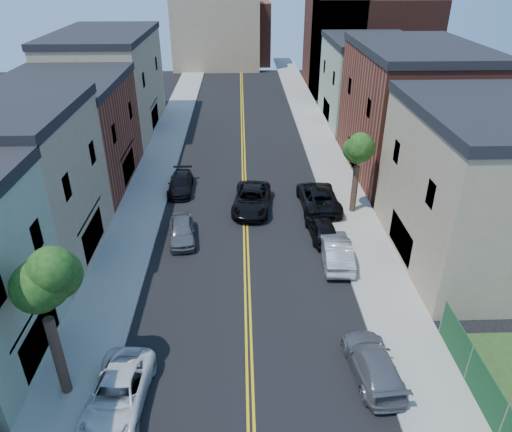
{
  "coord_description": "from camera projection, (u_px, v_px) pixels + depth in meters",
  "views": [
    {
      "loc": [
        -0.23,
        -0.61,
        16.58
      ],
      "look_at": [
        0.66,
        25.98,
        2.0
      ],
      "focal_mm": 33.28,
      "sensor_mm": 36.0,
      "label": 1
    }
  ],
  "objects": [
    {
      "name": "bldg_right_palegrn",
      "position": [
        368.0,
        84.0,
        52.46
      ],
      "size": [
        9.0,
        12.0,
        8.5
      ],
      "primitive_type": "cube",
      "color": "gray",
      "rests_on": "ground"
    },
    {
      "name": "black_suv_lane",
      "position": [
        252.0,
        199.0,
        35.12
      ],
      "size": [
        3.19,
        5.9,
        1.57
      ],
      "primitive_type": "imported",
      "rotation": [
        0.0,
        0.0,
        -0.1
      ],
      "color": "black",
      "rests_on": "ground"
    },
    {
      "name": "bldg_left_brick",
      "position": [
        68.0,
        137.0,
        37.73
      ],
      "size": [
        9.0,
        12.0,
        8.0
      ],
      "primitive_type": "cube",
      "color": "brown",
      "rests_on": "ground"
    },
    {
      "name": "bldg_right_tan",
      "position": [
        484.0,
        191.0,
        27.8
      ],
      "size": [
        9.0,
        12.0,
        9.0
      ],
      "primitive_type": "cube",
      "color": "#998466",
      "rests_on": "ground"
    },
    {
      "name": "curb_right",
      "position": [
        310.0,
        160.0,
        43.72
      ],
      "size": [
        0.3,
        100.0,
        0.15
      ],
      "primitive_type": "cube",
      "color": "gray",
      "rests_on": "ground"
    },
    {
      "name": "bldg_right_brick",
      "position": [
        410.0,
        114.0,
        39.83
      ],
      "size": [
        9.0,
        14.0,
        10.0
      ],
      "primitive_type": "cube",
      "color": "brown",
      "rests_on": "ground"
    },
    {
      "name": "bldg_left_tan_near",
      "position": [
        8.0,
        191.0,
        27.85
      ],
      "size": [
        9.0,
        10.0,
        9.0
      ],
      "primitive_type": "cube",
      "color": "#998466",
      "rests_on": "ground"
    },
    {
      "name": "sidewalk_left",
      "position": [
        157.0,
        162.0,
        43.3
      ],
      "size": [
        3.2,
        100.0,
        0.15
      ],
      "primitive_type": "cube",
      "color": "gray",
      "rests_on": "ground"
    },
    {
      "name": "tree_left_mid",
      "position": [
        35.0,
        267.0,
        17.4
      ],
      "size": [
        5.2,
        5.2,
        9.29
      ],
      "color": "#3B281D",
      "rests_on": "sidewalk_left"
    },
    {
      "name": "curb_left",
      "position": [
        177.0,
        162.0,
        43.35
      ],
      "size": [
        0.3,
        100.0,
        0.15
      ],
      "primitive_type": "cube",
      "color": "gray",
      "rests_on": "ground"
    },
    {
      "name": "white_pickup",
      "position": [
        118.0,
        394.0,
        19.62
      ],
      "size": [
        2.61,
        5.11,
        1.38
      ],
      "primitive_type": "imported",
      "rotation": [
        0.0,
        0.0,
        -0.07
      ],
      "color": "silver",
      "rests_on": "ground"
    },
    {
      "name": "tree_right_far",
      "position": [
        360.0,
        138.0,
        32.28
      ],
      "size": [
        4.4,
        4.4,
        8.03
      ],
      "color": "#3B281D",
      "rests_on": "sidewalk_right"
    },
    {
      "name": "silver_car_right",
      "position": [
        336.0,
        251.0,
        28.99
      ],
      "size": [
        1.89,
        4.84,
        1.57
      ],
      "primitive_type": "imported",
      "rotation": [
        0.0,
        0.0,
        3.09
      ],
      "color": "#A9ADB1",
      "rests_on": "ground"
    },
    {
      "name": "grey_car_left",
      "position": [
        182.0,
        231.0,
        31.27
      ],
      "size": [
        2.15,
        4.32,
        1.41
      ],
      "primitive_type": "imported",
      "rotation": [
        0.0,
        0.0,
        0.12
      ],
      "color": "#525359",
      "rests_on": "ground"
    },
    {
      "name": "black_car_right",
      "position": [
        322.0,
        228.0,
        31.55
      ],
      "size": [
        1.99,
        4.3,
        1.43
      ],
      "primitive_type": "imported",
      "rotation": [
        0.0,
        0.0,
        3.22
      ],
      "color": "black",
      "rests_on": "ground"
    },
    {
      "name": "grey_car_right",
      "position": [
        373.0,
        363.0,
        21.1
      ],
      "size": [
        2.27,
        4.82,
        1.36
      ],
      "primitive_type": "imported",
      "rotation": [
        0.0,
        0.0,
        3.22
      ],
      "color": "#5A5C62",
      "rests_on": "ground"
    },
    {
      "name": "backdrop_center",
      "position": [
        240.0,
        33.0,
        81.48
      ],
      "size": [
        10.0,
        8.0,
        10.0
      ],
      "primitive_type": "cube",
      "color": "brown",
      "rests_on": "ground"
    },
    {
      "name": "dark_car_right_far",
      "position": [
        318.0,
        197.0,
        35.41
      ],
      "size": [
        2.92,
        5.97,
        1.63
      ],
      "primitive_type": "imported",
      "rotation": [
        0.0,
        0.0,
        3.18
      ],
      "color": "black",
      "rests_on": "ground"
    },
    {
      "name": "church",
      "position": [
        361.0,
        35.0,
        64.29
      ],
      "size": [
        16.2,
        14.2,
        22.6
      ],
      "color": "#4C2319",
      "rests_on": "ground"
    },
    {
      "name": "sidewalk_right",
      "position": [
        329.0,
        160.0,
        43.77
      ],
      "size": [
        3.2,
        100.0,
        0.15
      ],
      "primitive_type": "cube",
      "color": "gray",
      "rests_on": "ground"
    },
    {
      "name": "backdrop_left",
      "position": [
        216.0,
        30.0,
        77.38
      ],
      "size": [
        14.0,
        8.0,
        12.0
      ],
      "primitive_type": "cube",
      "color": "#998466",
      "rests_on": "ground"
    },
    {
      "name": "black_car_left",
      "position": [
        181.0,
        184.0,
        37.88
      ],
      "size": [
        1.88,
        4.55,
        1.32
      ],
      "primitive_type": "imported",
      "rotation": [
        0.0,
        0.0,
        0.01
      ],
      "color": "black",
      "rests_on": "ground"
    },
    {
      "name": "bldg_left_tan_far",
      "position": [
        109.0,
        85.0,
        49.64
      ],
      "size": [
        9.0,
        16.0,
        9.5
      ],
      "primitive_type": "cube",
      "color": "#998466",
      "rests_on": "ground"
    }
  ]
}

